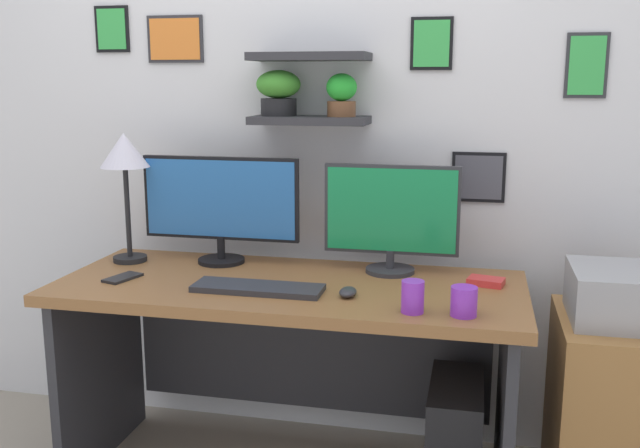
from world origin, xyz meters
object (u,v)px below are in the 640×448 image
at_px(printer, 631,296).
at_px(cell_phone, 123,278).
at_px(desk_lamp, 125,159).
at_px(drawer_cabinet, 620,417).
at_px(scissors_tray, 486,281).
at_px(desk, 294,334).
at_px(computer_mouse, 348,292).
at_px(computer_tower_right, 454,442).
at_px(monitor_left, 221,204).
at_px(pen_cup, 413,297).
at_px(coffee_mug, 464,301).
at_px(keyboard, 258,288).
at_px(monitor_right, 391,217).

bearing_deg(printer, cell_phone, -175.47).
height_order(desk_lamp, drawer_cabinet, desk_lamp).
bearing_deg(scissors_tray, desk, -174.50).
xyz_separation_m(computer_mouse, cell_phone, (-0.82, 0.03, -0.01)).
xyz_separation_m(desk_lamp, computer_tower_right, (1.28, -0.17, -0.93)).
bearing_deg(monitor_left, desk, -26.30).
bearing_deg(cell_phone, computer_mouse, 14.97).
distance_m(cell_phone, drawer_cabinet, 1.78).
bearing_deg(desk, scissors_tray, 5.50).
relative_size(monitor_left, cell_phone, 4.41).
xyz_separation_m(pen_cup, printer, (0.68, 0.28, -0.04)).
bearing_deg(cell_phone, drawer_cabinet, 21.41).
distance_m(desk_lamp, drawer_cabinet, 1.99).
bearing_deg(scissors_tray, monitor_left, 174.43).
bearing_deg(pen_cup, computer_mouse, 152.23).
distance_m(cell_phone, computer_tower_right, 1.30).
xyz_separation_m(coffee_mug, drawer_cabinet, (0.53, 0.28, -0.46)).
bearing_deg(coffee_mug, desk_lamp, 163.49).
xyz_separation_m(desk, computer_tower_right, (0.59, -0.07, -0.32)).
bearing_deg(desk, cell_phone, -166.26).
bearing_deg(printer, keyboard, -172.05).
relative_size(desk_lamp, scissors_tray, 4.17).
relative_size(monitor_left, printer, 1.63).
xyz_separation_m(monitor_right, desk_lamp, (-1.01, -0.07, 0.19)).
height_order(monitor_right, drawer_cabinet, monitor_right).
bearing_deg(desk, keyboard, -113.28).
height_order(desk, pen_cup, pen_cup).
bearing_deg(printer, monitor_left, 173.35).
bearing_deg(scissors_tray, cell_phone, -170.61).
xyz_separation_m(keyboard, scissors_tray, (0.75, 0.24, 0.00)).
distance_m(desk, printer, 1.15).
bearing_deg(computer_mouse, printer, 10.32).
xyz_separation_m(monitor_left, pen_cup, (0.78, -0.45, -0.18)).
relative_size(monitor_right, pen_cup, 4.93).
relative_size(computer_mouse, scissors_tray, 0.75).
xyz_separation_m(scissors_tray, computer_tower_right, (-0.08, -0.13, -0.55)).
xyz_separation_m(coffee_mug, printer, (0.53, 0.28, -0.03)).
relative_size(monitor_right, cell_phone, 3.52).
height_order(scissors_tray, computer_tower_right, scissors_tray).
bearing_deg(desk_lamp, monitor_left, 10.45).
distance_m(computer_mouse, drawer_cabinet, 1.01).
bearing_deg(keyboard, computer_tower_right, 9.16).
bearing_deg(desk_lamp, scissors_tray, -1.35).
distance_m(monitor_left, computer_mouse, 0.69).
distance_m(desk, scissors_tray, 0.71).
xyz_separation_m(coffee_mug, pen_cup, (-0.15, -0.00, 0.01)).
bearing_deg(drawer_cabinet, desk_lamp, 176.70).
height_order(keyboard, computer_mouse, computer_mouse).
distance_m(monitor_left, desk_lamp, 0.40).
height_order(monitor_left, printer, monitor_left).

